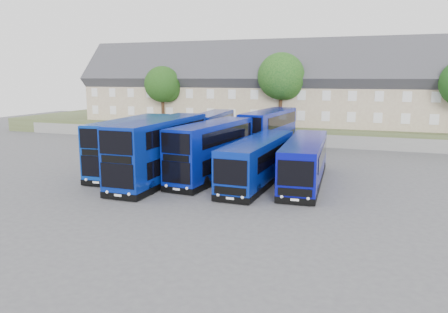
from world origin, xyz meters
TOP-DOWN VIEW (x-y plane):
  - ground at (0.00, 0.00)m, footprint 120.00×120.00m
  - retaining_wall at (0.00, 24.00)m, footprint 70.00×0.40m
  - earth_bank at (0.00, 34.00)m, footprint 80.00×20.00m
  - terrace_row at (0.00, 30.00)m, footprint 54.00×10.40m
  - dd_front_left at (-6.67, 4.64)m, footprint 3.30×11.74m
  - dd_front_mid at (-2.72, 2.42)m, footprint 2.91×12.39m
  - dd_front_right at (0.80, 4.70)m, footprint 3.72×11.64m
  - dd_rear_left at (-3.63, 16.29)m, footprint 3.48×11.07m
  - dd_rear_right at (2.64, 16.86)m, footprint 3.67×11.98m
  - coach_east_a at (4.81, 4.33)m, footprint 3.09×12.73m
  - coach_east_b at (8.27, 5.36)m, footprint 3.41×12.76m
  - tree_west at (-13.85, 25.10)m, footprint 4.80×4.80m
  - tree_mid at (2.15, 25.60)m, footprint 5.76×5.76m

SIDE VIEW (x-z plane):
  - ground at x=0.00m, z-range 0.00..0.00m
  - retaining_wall at x=0.00m, z-range 0.00..1.50m
  - earth_bank at x=0.00m, z-range 0.00..2.00m
  - coach_east_b at x=8.27m, z-range -0.03..3.42m
  - coach_east_a at x=4.81m, z-range -0.03..3.43m
  - dd_rear_left at x=-3.63m, z-range -0.04..4.29m
  - dd_front_right at x=0.80m, z-range -0.04..4.51m
  - dd_front_left at x=-6.67m, z-range -0.04..4.58m
  - dd_rear_right at x=2.64m, z-range -0.04..4.65m
  - dd_front_mid at x=-2.72m, z-range -0.04..4.88m
  - terrace_row at x=0.00m, z-range 1.00..12.20m
  - tree_west at x=-13.85m, z-range 3.23..10.88m
  - tree_mid at x=2.15m, z-range 3.48..12.66m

